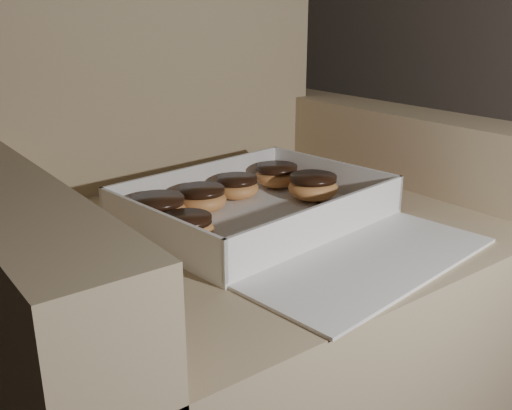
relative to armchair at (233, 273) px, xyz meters
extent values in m
cube|color=#9F8965|center=(0.00, -0.05, -0.09)|extent=(0.73, 0.73, 0.43)
cube|color=#9F8965|center=(0.00, 0.29, 0.39)|extent=(0.73, 0.14, 0.53)
cube|color=#9F8965|center=(-0.40, -0.05, -0.02)|extent=(0.12, 0.73, 0.57)
cube|color=#9F8965|center=(0.40, -0.05, -0.02)|extent=(0.12, 0.73, 0.57)
cube|color=white|center=(0.00, -0.07, 0.13)|extent=(0.44, 0.35, 0.01)
cube|color=white|center=(-0.02, 0.07, 0.16)|extent=(0.40, 0.06, 0.06)
cube|color=white|center=(0.02, -0.22, 0.16)|extent=(0.40, 0.06, 0.06)
cube|color=white|center=(-0.20, -0.10, 0.16)|extent=(0.04, 0.30, 0.06)
cube|color=white|center=(0.20, -0.05, 0.16)|extent=(0.04, 0.30, 0.06)
cube|color=#E25B70|center=(0.20, -0.05, 0.16)|extent=(0.04, 0.30, 0.05)
cube|color=white|center=(0.03, -0.31, 0.13)|extent=(0.42, 0.22, 0.01)
ellipsoid|color=#E89A51|center=(0.13, 0.03, 0.15)|extent=(0.09, 0.09, 0.04)
cylinder|color=black|center=(0.13, 0.03, 0.17)|extent=(0.08, 0.08, 0.01)
ellipsoid|color=#E89A51|center=(0.03, 0.02, 0.15)|extent=(0.08, 0.08, 0.04)
cylinder|color=black|center=(0.03, 0.02, 0.17)|extent=(0.07, 0.07, 0.01)
ellipsoid|color=#E89A51|center=(0.13, -0.07, 0.16)|extent=(0.09, 0.09, 0.04)
cylinder|color=black|center=(0.13, -0.07, 0.18)|extent=(0.08, 0.08, 0.01)
ellipsoid|color=#E89A51|center=(-0.06, 0.00, 0.15)|extent=(0.08, 0.08, 0.04)
cylinder|color=black|center=(-0.06, 0.00, 0.17)|extent=(0.08, 0.08, 0.01)
ellipsoid|color=#E89A51|center=(-0.15, -0.01, 0.16)|extent=(0.09, 0.09, 0.04)
cylinder|color=black|center=(-0.15, -0.01, 0.18)|extent=(0.09, 0.09, 0.01)
ellipsoid|color=#E89A51|center=(-0.15, -0.10, 0.15)|extent=(0.08, 0.08, 0.04)
cylinder|color=black|center=(-0.15, -0.10, 0.17)|extent=(0.08, 0.08, 0.01)
ellipsoid|color=black|center=(-0.11, -0.22, 0.14)|extent=(0.01, 0.01, 0.00)
ellipsoid|color=black|center=(0.09, -0.11, 0.14)|extent=(0.01, 0.01, 0.00)
ellipsoid|color=black|center=(0.02, -0.14, 0.14)|extent=(0.01, 0.01, 0.00)
ellipsoid|color=black|center=(0.18, -0.19, 0.14)|extent=(0.01, 0.01, 0.00)
ellipsoid|color=black|center=(0.12, -0.09, 0.14)|extent=(0.01, 0.01, 0.00)
camera|label=1|loc=(-0.55, -0.79, 0.47)|focal=40.00mm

